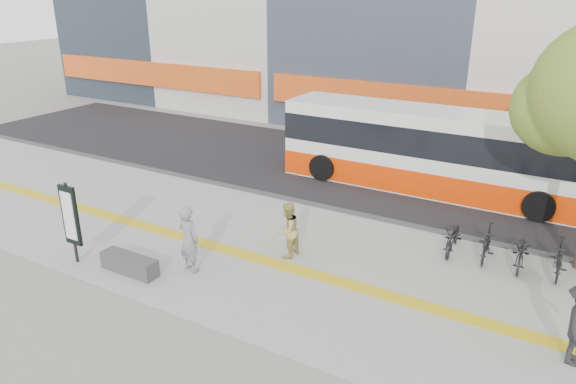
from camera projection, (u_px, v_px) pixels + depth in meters
The scene contains 11 objects.
ground at pixel (242, 280), 13.17m from camera, with size 120.00×120.00×0.00m, color slate.
sidewalk at pixel (274, 254), 14.36m from camera, with size 40.00×7.00×0.08m, color gray.
tactile_strip at pixel (264, 260), 13.94m from camera, with size 40.00×0.45×0.01m, color gold.
street at pixel (375, 175), 20.42m from camera, with size 40.00×8.00×0.06m, color black.
curb at pixel (330, 209), 17.18m from camera, with size 40.00×0.25×0.14m, color #39393C.
bench at pixel (130, 264), 13.30m from camera, with size 1.60×0.45×0.45m, color #39393C.
signboard at pixel (70, 217), 13.41m from camera, with size 0.55×0.10×2.20m.
bus at pixel (432, 153), 18.49m from camera, with size 10.59×2.51×2.82m.
bicycle_row at pixel (503, 247), 13.68m from camera, with size 3.17×1.65×0.94m.
seated_woman at pixel (189, 239), 13.15m from camera, with size 0.63×0.41×1.73m, color black.
pedestrian_tan at pixel (288, 230), 13.90m from camera, with size 0.74×0.58×1.52m, color tan.
Camera 1 is at (6.72, -9.37, 6.82)m, focal length 33.03 mm.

